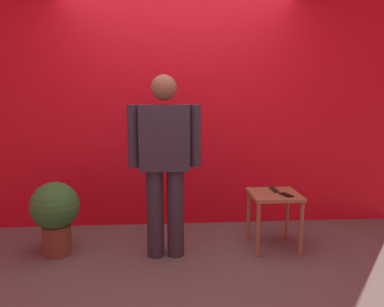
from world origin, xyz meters
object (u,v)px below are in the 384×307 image
Objects in this scene: standing_person at (165,157)px; cell_phone at (286,195)px; tv_remote at (274,190)px; side_table at (274,203)px; potted_plant at (55,212)px.

standing_person is 1.18m from cell_phone.
tv_remote is at bearing 91.91° from cell_phone.
cell_phone reaches higher than side_table.
standing_person is 1.14m from tv_remote.
standing_person is at bearing -5.48° from potted_plant.
side_table is 0.14m from tv_remote.
standing_person is at bearing -174.16° from side_table.
potted_plant is at bearing 174.52° from standing_person.
cell_phone is (1.12, 0.02, -0.37)m from standing_person.
side_table is at bearing 5.84° from standing_person.
potted_plant reaches higher than tv_remote.
cell_phone is 0.19m from tv_remote.
cell_phone is at bearing -2.09° from potted_plant.
side_table is at bearing 0.26° from potted_plant.
potted_plant is (-2.05, -0.01, -0.04)m from side_table.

